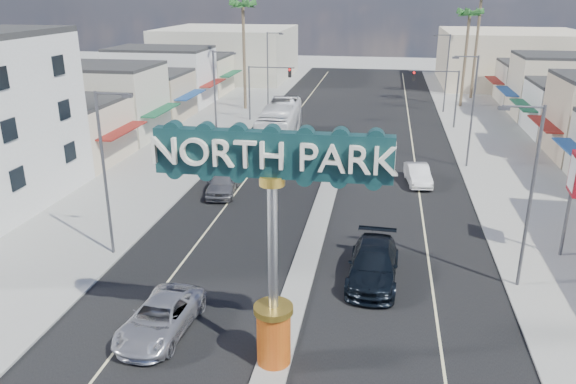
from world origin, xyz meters
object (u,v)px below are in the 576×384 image
at_px(suv_left, 160,318).
at_px(suv_right, 373,264).
at_px(streetlight_l_mid, 217,98).
at_px(gateway_sign, 272,225).
at_px(palm_left_far, 243,10).
at_px(streetlight_r_mid, 471,106).
at_px(traffic_signal_right, 439,87).
at_px(bank_pylon_sign, 573,180).
at_px(car_parked_left, 223,183).
at_px(car_parked_right, 418,174).
at_px(traffic_signal_left, 265,83).
at_px(city_bus, 280,124).
at_px(palm_right_mid, 469,18).
at_px(streetlight_r_near, 528,190).
at_px(palm_right_far, 481,1).
at_px(streetlight_l_far, 269,66).
at_px(streetlight_r_far, 446,69).
at_px(streetlight_l_near, 107,167).

bearing_deg(suv_left, suv_right, 39.31).
relative_size(streetlight_l_mid, suv_left, 1.73).
xyz_separation_m(gateway_sign, palm_left_far, (-13.00, 48.02, 5.57)).
xyz_separation_m(streetlight_r_mid, suv_right, (-6.86, -20.49, -4.21)).
xyz_separation_m(gateway_sign, traffic_signal_right, (9.18, 42.02, -1.65)).
relative_size(streetlight_l_mid, bank_pylon_sign, 1.57).
bearing_deg(car_parked_left, car_parked_right, 11.31).
relative_size(traffic_signal_left, city_bus, 0.47).
xyz_separation_m(streetlight_l_mid, palm_right_mid, (23.43, 26.00, 5.54)).
bearing_deg(gateway_sign, suv_left, 165.59).
height_order(traffic_signal_right, streetlight_l_mid, streetlight_l_mid).
xyz_separation_m(streetlight_l_mid, city_bus, (4.40, 5.51, -3.29)).
xyz_separation_m(palm_left_far, car_parked_right, (19.45, -24.89, -10.77)).
bearing_deg(streetlight_r_near, bank_pylon_sign, 50.75).
relative_size(streetlight_l_mid, palm_right_far, 0.64).
bearing_deg(streetlight_l_far, streetlight_r_near, -63.58).
bearing_deg(streetlight_r_near, streetlight_r_far, 90.00).
relative_size(car_parked_left, car_parked_right, 1.09).
height_order(streetlight_l_far, suv_right, streetlight_l_far).
height_order(traffic_signal_right, city_bus, traffic_signal_right).
bearing_deg(streetlight_r_far, palm_right_mid, 57.31).
bearing_deg(streetlight_l_far, streetlight_r_far, 0.00).
bearing_deg(car_parked_right, suv_right, -107.65).
height_order(streetlight_r_mid, palm_right_mid, palm_right_mid).
distance_m(streetlight_r_mid, suv_right, 22.02).
bearing_deg(traffic_signal_left, bank_pylon_sign, -52.91).
relative_size(streetlight_l_near, streetlight_r_near, 1.00).
bearing_deg(traffic_signal_right, car_parked_left, -125.18).
relative_size(streetlight_l_mid, suv_right, 1.52).
xyz_separation_m(gateway_sign, suv_right, (3.58, 7.53, -5.07)).
bearing_deg(traffic_signal_right, palm_right_mid, 72.37).
distance_m(streetlight_r_far, palm_left_far, 24.38).
xyz_separation_m(traffic_signal_left, bank_pylon_sign, (22.78, -30.13, 0.18)).
bearing_deg(streetlight_r_near, gateway_sign, -142.45).
distance_m(traffic_signal_right, palm_right_far, 20.59).
height_order(streetlight_l_mid, streetlight_l_far, same).
bearing_deg(palm_right_mid, city_bus, -132.89).
bearing_deg(palm_right_far, streetlight_l_near, -116.06).
bearing_deg(palm_right_far, palm_left_far, -156.80).
xyz_separation_m(streetlight_l_far, palm_right_mid, (23.43, 4.00, 5.54)).
bearing_deg(streetlight_r_far, gateway_sign, -101.78).
xyz_separation_m(streetlight_l_mid, streetlight_r_near, (20.87, -20.00, 0.00)).
bearing_deg(traffic_signal_left, suv_left, -84.33).
relative_size(palm_left_far, palm_right_far, 0.93).
xyz_separation_m(streetlight_r_far, car_parked_left, (-17.81, -31.50, -4.25)).
distance_m(streetlight_r_near, city_bus, 30.54).
distance_m(streetlight_r_mid, city_bus, 17.67).
bearing_deg(bank_pylon_sign, palm_right_mid, 96.29).
relative_size(streetlight_r_mid, bank_pylon_sign, 1.57).
height_order(suv_left, suv_right, suv_right).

